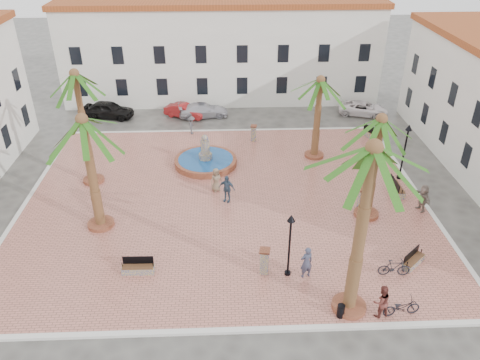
{
  "coord_description": "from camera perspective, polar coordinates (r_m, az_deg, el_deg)",
  "views": [
    {
      "loc": [
        -0.06,
        -25.92,
        16.86
      ],
      "look_at": [
        1.0,
        0.0,
        1.6
      ],
      "focal_mm": 35.0,
      "sensor_mm": 36.0,
      "label": 1
    }
  ],
  "objects": [
    {
      "name": "palm_sw",
      "position": [
        26.68,
        -18.45,
        5.39
      ],
      "size": [
        5.13,
        5.13,
        7.28
      ],
      "color": "brown",
      "rests_on": "plaza"
    },
    {
      "name": "building_north",
      "position": [
        47.48,
        -2.27,
        15.68
      ],
      "size": [
        30.4,
        7.4,
        9.5
      ],
      "color": "white",
      "rests_on": "ground"
    },
    {
      "name": "bench_e",
      "position": [
        33.15,
        18.55,
        -1.01
      ],
      "size": [
        0.58,
        1.85,
        0.97
      ],
      "rotation": [
        0.0,
        0.0,
        1.58
      ],
      "color": "gray",
      "rests_on": "plaza"
    },
    {
      "name": "pedestrian_north",
      "position": [
        39.75,
        -5.9,
        6.66
      ],
      "size": [
        0.64,
        1.04,
        1.55
      ],
      "primitive_type": "imported",
      "rotation": [
        0.0,
        0.0,
        1.5
      ],
      "color": "#48484D",
      "rests_on": "plaza"
    },
    {
      "name": "bench_s",
      "position": [
        25.55,
        -12.3,
        -10.49
      ],
      "size": [
        1.71,
        0.55,
        0.9
      ],
      "rotation": [
        0.0,
        0.0,
        -0.02
      ],
      "color": "gray",
      "rests_on": "plaza"
    },
    {
      "name": "car_red",
      "position": [
        43.62,
        -6.76,
        8.38
      ],
      "size": [
        3.96,
        2.75,
        1.24
      ],
      "primitive_type": "imported",
      "rotation": [
        0.0,
        0.0,
        1.14
      ],
      "color": "maroon",
      "rests_on": "ground"
    },
    {
      "name": "bollard_e",
      "position": [
        30.44,
        14.64,
        -2.2
      ],
      "size": [
        0.58,
        0.58,
        1.51
      ],
      "rotation": [
        0.0,
        0.0,
        0.09
      ],
      "color": "gray",
      "rests_on": "plaza"
    },
    {
      "name": "litter_bin",
      "position": [
        23.18,
        12.18,
        -15.33
      ],
      "size": [
        0.36,
        0.36,
        0.69
      ],
      "primitive_type": "cylinder",
      "color": "black",
      "rests_on": "plaza"
    },
    {
      "name": "lamppost_e",
      "position": [
        33.81,
        19.58,
        4.32
      ],
      "size": [
        0.45,
        0.45,
        4.14
      ],
      "color": "black",
      "rests_on": "plaza"
    },
    {
      "name": "pedestrian_east",
      "position": [
        31.45,
        21.39,
        -2.04
      ],
      "size": [
        0.91,
        1.76,
        1.82
      ],
      "primitive_type": "imported",
      "rotation": [
        0.0,
        0.0,
        -1.34
      ],
      "color": "#78675D",
      "rests_on": "plaza"
    },
    {
      "name": "car_white",
      "position": [
        45.27,
        14.8,
        8.41
      ],
      "size": [
        4.88,
        3.31,
        1.24
      ],
      "primitive_type": "imported",
      "rotation": [
        0.0,
        0.0,
        1.26
      ],
      "color": "white",
      "rests_on": "ground"
    },
    {
      "name": "palm_s",
      "position": [
        19.34,
        15.68,
        1.37
      ],
      "size": [
        5.33,
        5.33,
        8.96
      ],
      "color": "brown",
      "rests_on": "plaza"
    },
    {
      "name": "fountain",
      "position": [
        34.96,
        -4.21,
        2.43
      ],
      "size": [
        4.64,
        4.64,
        2.4
      ],
      "color": "brown",
      "rests_on": "plaza"
    },
    {
      "name": "bollard_n",
      "position": [
        38.34,
        1.67,
        5.77
      ],
      "size": [
        0.57,
        0.57,
        1.35
      ],
      "rotation": [
        0.0,
        0.0,
        -0.19
      ],
      "color": "gray",
      "rests_on": "plaza"
    },
    {
      "name": "cyclist_b",
      "position": [
        23.3,
        16.84,
        -13.98
      ],
      "size": [
        1.0,
        0.86,
        1.77
      ],
      "primitive_type": "imported",
      "rotation": [
        0.0,
        0.0,
        3.39
      ],
      "color": "maroon",
      "rests_on": "plaza"
    },
    {
      "name": "plaza",
      "position": [
        30.88,
        -1.86,
        -2.48
      ],
      "size": [
        26.0,
        22.0,
        0.15
      ],
      "primitive_type": "cube",
      "color": "#C17160",
      "rests_on": "ground"
    },
    {
      "name": "kerb_n",
      "position": [
        40.56,
        -2.06,
        6.0
      ],
      "size": [
        26.3,
        0.3,
        0.16
      ],
      "primitive_type": "cube",
      "color": "silver",
      "rests_on": "ground"
    },
    {
      "name": "bicycle_b",
      "position": [
        25.92,
        18.27,
        -10.13
      ],
      "size": [
        1.69,
        0.59,
        1.0
      ],
      "primitive_type": "imported",
      "rotation": [
        0.0,
        0.0,
        1.5
      ],
      "color": "black",
      "rests_on": "plaza"
    },
    {
      "name": "palm_e",
      "position": [
        27.65,
        16.66,
        5.63
      ],
      "size": [
        4.94,
        4.94,
        6.82
      ],
      "color": "brown",
      "rests_on": "plaza"
    },
    {
      "name": "car_silver",
      "position": [
        43.49,
        -4.51,
        8.49
      ],
      "size": [
        4.71,
        2.44,
        1.3
      ],
      "primitive_type": "imported",
      "rotation": [
        0.0,
        0.0,
        1.71
      ],
      "color": "silver",
      "rests_on": "ground"
    },
    {
      "name": "pedestrian_fountain_b",
      "position": [
        30.18,
        -1.63,
        -1.05
      ],
      "size": [
        1.19,
        0.83,
        1.88
      ],
      "primitive_type": "imported",
      "rotation": [
        0.0,
        0.0,
        -0.38
      ],
      "color": "#34495D",
      "rests_on": "plaza"
    },
    {
      "name": "cyclist_a",
      "position": [
        24.54,
        8.1,
        -9.9
      ],
      "size": [
        0.79,
        0.64,
        1.88
      ],
      "primitive_type": "imported",
      "rotation": [
        0.0,
        0.0,
        3.46
      ],
      "color": "#3B3F57",
      "rests_on": "plaza"
    },
    {
      "name": "car_black",
      "position": [
        44.79,
        -15.73,
        8.25
      ],
      "size": [
        4.8,
        2.65,
        1.54
      ],
      "primitive_type": "imported",
      "rotation": [
        0.0,
        0.0,
        1.38
      ],
      "color": "black",
      "rests_on": "ground"
    },
    {
      "name": "pedestrian_fountain_a",
      "position": [
        31.36,
        -2.93,
        0.02
      ],
      "size": [
        0.98,
        0.88,
        1.68
      ],
      "primitive_type": "imported",
      "rotation": [
        0.0,
        0.0,
        0.53
      ],
      "color": "#7C654D",
      "rests_on": "plaza"
    },
    {
      "name": "palm_nw",
      "position": [
        31.63,
        -19.31,
        10.74
      ],
      "size": [
        4.67,
        4.67,
        8.06
      ],
      "color": "brown",
      "rests_on": "plaza"
    },
    {
      "name": "bicycle_a",
      "position": [
        23.92,
        19.1,
        -14.42
      ],
      "size": [
        1.88,
        0.84,
        0.96
      ],
      "primitive_type": "imported",
      "rotation": [
        0.0,
        0.0,
        1.69
      ],
      "color": "black",
      "rests_on": "plaza"
    },
    {
      "name": "kerb_w",
      "position": [
        33.48,
        -24.72,
        -2.74
      ],
      "size": [
        0.3,
        22.3,
        0.16
      ],
      "primitive_type": "cube",
      "color": "silver",
      "rests_on": "ground"
    },
    {
      "name": "kerb_s",
      "position": [
        22.46,
        -1.48,
        -17.9
      ],
      "size": [
        26.3,
        0.3,
        0.16
      ],
      "primitive_type": "cube",
      "color": "silver",
      "rests_on": "ground"
    },
    {
      "name": "lamppost_s",
      "position": [
        23.55,
        6.13,
        -6.67
      ],
      "size": [
        0.41,
        0.41,
        3.78
      ],
      "color": "black",
      "rests_on": "plaza"
    },
    {
      "name": "bench_se",
      "position": [
        27.11,
        20.37,
        -9.24
      ],
      "size": [
        1.54,
        1.44,
        0.85
      ],
      "rotation": [
        0.0,
        0.0,
        0.73
      ],
      "color": "gray",
      "rests_on": "plaza"
    },
    {
      "name": "palm_ne",
      "position": [
        34.5,
        9.71,
        10.76
      ],
      "size": [
        4.75,
        4.75,
        6.41
      ],
      "color": "brown",
      "rests_on": "plaza"
    },
    {
      "name": "bollard_se",
      "position": [
        24.67,
        2.99,
        -9.8
      ],
      "size": [
        0.63,
        0.63,
        1.52
      ],
      "rotation": [
        0.0,
        0.0,
        -0.18
      ],
      "color": "gray",
      "rests_on": "plaza"
    },
    {
      "name": "bench_ne",
      "position": [
        40.49,
        15.84,
        5.33
      ],
      "size": [
        1.31,
        2.01,
        1.02
      ],
      "rotation": [
        0.0,
        0.0,
        1.98
      ],
      "color": "gray",
      "rests_on": "plaza"
    },
    {
      "name": "ground",
      "position": [
        30.92,
        -1.85,
        -2.59
      ],
      "size": [
        120.0,
        120.0,
        0.0
      ],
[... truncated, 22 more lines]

